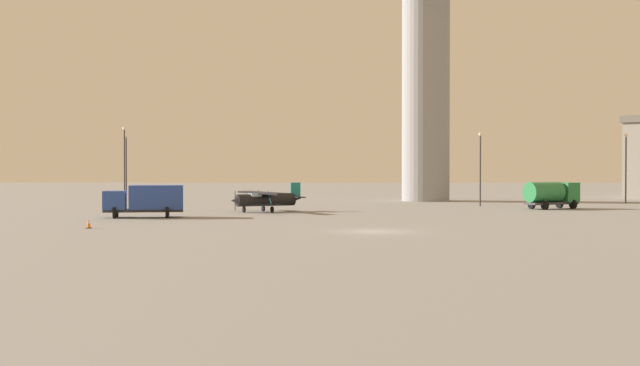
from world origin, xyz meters
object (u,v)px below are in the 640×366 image
object	(u,v)px
truck_box_blue	(146,199)
light_post_north	(626,162)
truck_fuel_tanker_green	(551,193)
light_post_centre	(124,158)
control_tower	(426,52)
light_post_west	(126,162)
light_post_east	(480,162)
traffic_cone_near_left	(89,224)
airplane_black	(267,198)

from	to	relation	value
truck_box_blue	light_post_north	size ratio (longest dim) A/B	0.83
truck_fuel_tanker_green	light_post_centre	bearing A→B (deg)	136.17
control_tower	light_post_centre	distance (m)	41.81
light_post_west	light_post_centre	size ratio (longest dim) A/B	0.92
light_post_east	light_post_centre	world-z (taller)	light_post_centre
truck_box_blue	light_post_north	distance (m)	62.54
light_post_west	traffic_cone_near_left	xyz separation A→B (m)	(10.85, -48.34, -4.87)
truck_box_blue	light_post_west	size ratio (longest dim) A/B	0.83
control_tower	truck_box_blue	bearing A→B (deg)	-124.62
airplane_black	light_post_north	world-z (taller)	light_post_north
airplane_black	truck_box_blue	bearing A→B (deg)	16.07
airplane_black	truck_box_blue	distance (m)	13.98
light_post_west	light_post_centre	bearing A→B (deg)	-76.74
truck_box_blue	light_post_west	distance (m)	36.66
light_post_east	light_post_north	size ratio (longest dim) A/B	0.97
truck_box_blue	light_post_north	world-z (taller)	light_post_north
light_post_centre	control_tower	bearing A→B (deg)	14.61
light_post_east	light_post_centre	size ratio (longest dim) A/B	0.89
truck_fuel_tanker_green	light_post_west	size ratio (longest dim) A/B	0.72
airplane_black	truck_fuel_tanker_green	world-z (taller)	airplane_black
light_post_north	traffic_cone_near_left	distance (m)	71.55
light_post_west	light_post_north	world-z (taller)	light_post_west
control_tower	truck_box_blue	distance (m)	51.90
control_tower	truck_box_blue	xyz separation A→B (m)	(-27.60, -39.98, -18.25)
light_post_east	truck_fuel_tanker_green	bearing A→B (deg)	-46.63
truck_fuel_tanker_green	truck_box_blue	xyz separation A→B (m)	(-39.38, -17.81, -0.06)
traffic_cone_near_left	light_post_north	bearing A→B (deg)	42.20
control_tower	light_post_north	xyz separation A→B (m)	(24.62, -5.75, -14.65)
truck_fuel_tanker_green	light_post_centre	xyz separation A→B (m)	(-49.82, 12.25, 3.94)
light_post_east	light_post_west	bearing A→B (deg)	167.50
light_post_centre	truck_fuel_tanker_green	bearing A→B (deg)	-13.81
light_post_west	light_post_east	size ratio (longest dim) A/B	1.03
control_tower	light_post_north	distance (m)	29.23
truck_box_blue	airplane_black	bearing A→B (deg)	-145.15
airplane_black	light_post_east	xyz separation A→B (m)	(23.18, 14.63, 3.72)
truck_fuel_tanker_green	light_post_centre	size ratio (longest dim) A/B	0.67
light_post_east	airplane_black	bearing A→B (deg)	-147.74
control_tower	light_post_west	world-z (taller)	control_tower
light_post_west	truck_box_blue	bearing A→B (deg)	-71.60
truck_box_blue	traffic_cone_near_left	distance (m)	13.80
truck_box_blue	light_post_east	world-z (taller)	light_post_east
control_tower	truck_box_blue	size ratio (longest dim) A/B	5.15
truck_fuel_tanker_green	truck_box_blue	size ratio (longest dim) A/B	0.87
control_tower	truck_fuel_tanker_green	size ratio (longest dim) A/B	5.90
truck_fuel_tanker_green	light_post_east	distance (m)	10.19
control_tower	light_post_east	size ratio (longest dim) A/B	4.41
light_post_north	airplane_black	bearing A→B (deg)	-150.55
light_post_west	traffic_cone_near_left	bearing A→B (deg)	-77.35
control_tower	light_post_east	world-z (taller)	control_tower
truck_fuel_tanker_green	light_post_north	bearing A→B (deg)	21.94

